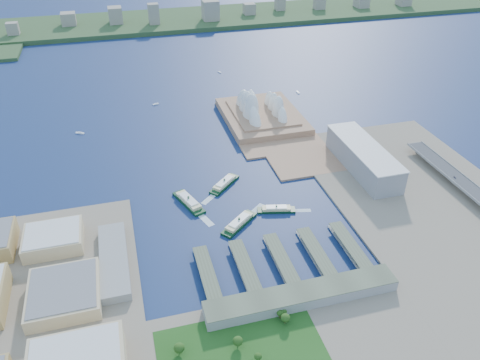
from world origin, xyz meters
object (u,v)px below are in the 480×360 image
object	(u,v)px
toaster_building	(363,158)
car_c	(455,177)
opera_house	(262,103)
ferry_d	(276,208)
ferry_c	(239,221)
ferry_b	(224,182)
ferry_a	(189,200)

from	to	relation	value
toaster_building	car_c	bearing A→B (deg)	-36.17
opera_house	ferry_d	world-z (taller)	opera_house
toaster_building	ferry_d	world-z (taller)	toaster_building
ferry_c	ferry_d	xyz separation A→B (m)	(53.73, 15.02, -0.86)
toaster_building	ferry_d	bearing A→B (deg)	-157.99
toaster_building	ferry_c	world-z (taller)	toaster_building
toaster_building	ferry_d	distance (m)	166.89
ferry_b	ferry_d	bearing A→B (deg)	-9.70
ferry_d	car_c	world-z (taller)	car_c
ferry_a	car_c	distance (m)	365.71
ferry_d	car_c	bearing A→B (deg)	-79.11
ferry_b	ferry_c	distance (m)	90.70
opera_house	ferry_b	bearing A→B (deg)	-121.46
opera_house	ferry_c	size ratio (longest dim) A/B	3.11
opera_house	ferry_d	size ratio (longest dim) A/B	3.69
opera_house	toaster_building	bearing A→B (deg)	-65.77
opera_house	car_c	xyz separation A→B (m)	(191.00, -273.83, -16.51)
toaster_building	ferry_a	size ratio (longest dim) A/B	2.52
opera_house	toaster_building	size ratio (longest dim) A/B	1.16
ferry_a	ferry_c	xyz separation A→B (m)	(52.31, -60.73, -0.34)
car_c	ferry_a	bearing A→B (deg)	170.98
ferry_a	ferry_c	bearing A→B (deg)	-69.18
ferry_b	opera_house	bearing A→B (deg)	105.29
ferry_b	ferry_c	xyz separation A→B (m)	(-3.58, -90.63, 0.15)
toaster_building	opera_house	bearing A→B (deg)	114.23
opera_house	ferry_d	xyz separation A→B (m)	(-64.03, -262.26, -27.39)
ferry_b	ferry_d	xyz separation A→B (m)	(50.15, -75.61, -0.71)
ferry_b	car_c	bearing A→B (deg)	30.80
ferry_c	car_c	world-z (taller)	car_c
ferry_b	ferry_d	distance (m)	90.74
opera_house	ferry_c	bearing A→B (deg)	-113.01
ferry_c	toaster_building	bearing A→B (deg)	-109.14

